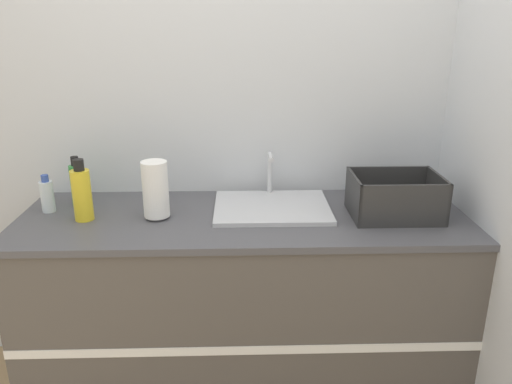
{
  "coord_description": "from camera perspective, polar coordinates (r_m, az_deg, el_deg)",
  "views": [
    {
      "loc": [
        -0.01,
        -1.75,
        1.75
      ],
      "look_at": [
        0.05,
        0.3,
        1.04
      ],
      "focal_mm": 35.0,
      "sensor_mm": 36.0,
      "label": 1
    }
  ],
  "objects": [
    {
      "name": "dish_rack",
      "position": [
        2.29,
        15.56,
        -0.97
      ],
      "size": [
        0.39,
        0.28,
        0.19
      ],
      "color": "#2D2D2D",
      "rests_on": "counter_cabinet"
    },
    {
      "name": "counter_cabinet",
      "position": [
        2.45,
        -1.25,
        -12.64
      ],
      "size": [
        2.01,
        0.7,
        0.92
      ],
      "color": "#514C47",
      "rests_on": "ground_plane"
    },
    {
      "name": "bottle_yellow",
      "position": [
        2.28,
        -19.28,
        -0.16
      ],
      "size": [
        0.08,
        0.08,
        0.27
      ],
      "color": "yellow",
      "rests_on": "counter_cabinet"
    },
    {
      "name": "wall_right",
      "position": [
        2.37,
        24.4,
        6.51
      ],
      "size": [
        0.06,
        2.67,
        2.6
      ],
      "color": "silver",
      "rests_on": "ground_plane"
    },
    {
      "name": "bottle_green",
      "position": [
        2.47,
        -19.74,
        0.86
      ],
      "size": [
        0.06,
        0.06,
        0.24
      ],
      "color": "#2D8C3D",
      "rests_on": "counter_cabinet"
    },
    {
      "name": "bottle_clear",
      "position": [
        2.45,
        -22.75,
        -0.37
      ],
      "size": [
        0.06,
        0.06,
        0.17
      ],
      "color": "silver",
      "rests_on": "counter_cabinet"
    },
    {
      "name": "wall_back",
      "position": [
        2.49,
        -1.47,
        8.74
      ],
      "size": [
        4.39,
        0.06,
        2.6
      ],
      "color": "silver",
      "rests_on": "ground_plane"
    },
    {
      "name": "paper_towel_roll",
      "position": [
        2.21,
        -11.41,
        0.26
      ],
      "size": [
        0.11,
        0.11,
        0.26
      ],
      "color": "#4C4C51",
      "rests_on": "counter_cabinet"
    },
    {
      "name": "sink",
      "position": [
        2.31,
        1.82,
        -1.58
      ],
      "size": [
        0.53,
        0.42,
        0.23
      ],
      "color": "silver",
      "rests_on": "counter_cabinet"
    }
  ]
}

